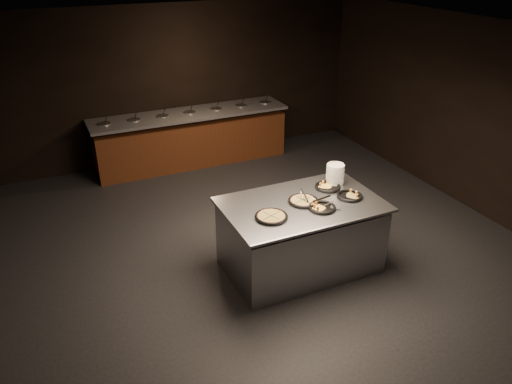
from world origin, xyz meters
TOP-DOWN VIEW (x-y plane):
  - room at (0.00, 0.00)m, footprint 7.02×8.02m
  - salad_bar at (0.00, 3.56)m, footprint 3.70×0.83m
  - serving_counter at (0.20, -0.33)m, footprint 1.98×1.26m
  - plate_stack at (0.88, -0.01)m, footprint 0.24×0.24m
  - pan_veggie_whole at (-0.31, -0.51)m, footprint 0.39×0.39m
  - pan_cheese_whole at (0.22, -0.32)m, footprint 0.38×0.38m
  - pan_cheese_slices_a at (0.71, -0.10)m, footprint 0.34×0.34m
  - pan_cheese_slices_b at (0.35, -0.56)m, footprint 0.34×0.34m
  - pan_veggie_slices at (0.83, -0.44)m, footprint 0.33×0.33m
  - server_left at (0.25, -0.26)m, footprint 0.09×0.30m
  - server_right at (0.40, -0.54)m, footprint 0.30×0.28m

SIDE VIEW (x-z plane):
  - salad_bar at x=0.00m, z-range -0.15..1.03m
  - serving_counter at x=0.20m, z-range -0.02..0.93m
  - pan_cheese_slices_a at x=0.71m, z-range 0.95..0.99m
  - pan_cheese_slices_b at x=0.35m, z-range 0.95..0.99m
  - pan_veggie_slices at x=0.83m, z-range 0.95..0.99m
  - pan_cheese_whole at x=0.22m, z-range 0.95..0.99m
  - pan_veggie_whole at x=-0.31m, z-range 0.95..0.99m
  - server_left at x=0.25m, z-range 0.95..1.09m
  - server_right at x=0.40m, z-range 0.94..1.12m
  - plate_stack at x=0.88m, z-range 0.95..1.21m
  - room at x=0.00m, z-range -0.01..2.91m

